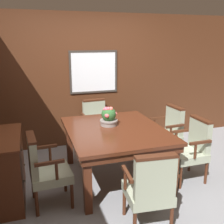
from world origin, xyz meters
The scene contains 10 objects.
ground_plane centered at (0.00, 0.00, 0.00)m, with size 14.00×14.00×0.00m, color gray.
wall_back centered at (0.00, 1.78, 1.23)m, with size 7.20×0.08×2.45m.
dining_table centered at (0.05, 0.29, 0.67)m, with size 1.33×1.57×0.77m.
chair_head_far centered at (0.07, 1.47, 0.49)m, with size 0.54×0.51×0.91m.
chair_right_near centered at (1.08, -0.06, 0.49)m, with size 0.48×0.51×0.91m.
chair_head_near centered at (0.05, -0.84, 0.49)m, with size 0.54×0.51×0.91m.
chair_left_near centered at (-0.96, -0.06, 0.49)m, with size 0.50×0.53×0.91m.
chair_right_far centered at (1.10, 0.65, 0.49)m, with size 0.51×0.53×0.91m.
potted_plant centered at (0.00, 0.46, 0.89)m, with size 0.26×0.26×0.29m.
sideboard_cabinet centered at (-1.44, 0.21, 0.42)m, with size 0.48×1.02×0.84m.
Camera 1 is at (-1.05, -3.01, 1.96)m, focal length 42.00 mm.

